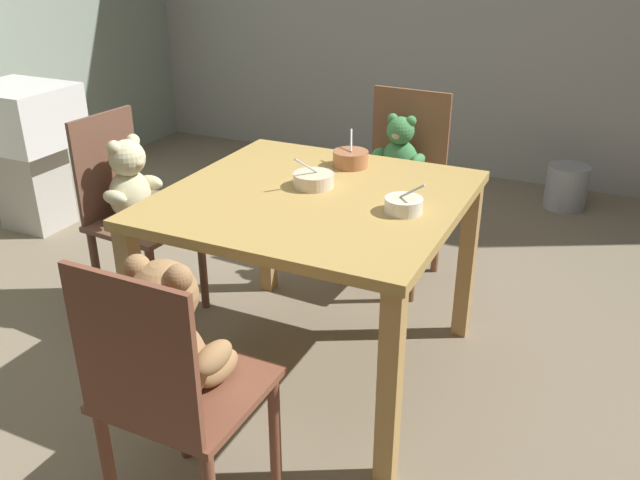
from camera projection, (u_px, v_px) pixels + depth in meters
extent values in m
cube|color=#7D6F59|center=(315.00, 367.00, 2.69)|extent=(5.20, 5.20, 0.04)
cube|color=#B08D48|center=(314.00, 198.00, 2.38)|extent=(1.03, 1.02, 0.04)
cube|color=#AB8651|center=(136.00, 318.00, 2.34)|extent=(0.06, 0.06, 0.69)
cube|color=#B3894C|center=(389.00, 390.00, 1.97)|extent=(0.06, 0.06, 0.69)
cube|color=#AF824C|center=(267.00, 222.00, 3.10)|extent=(0.06, 0.06, 0.69)
cube|color=#AB804C|center=(467.00, 261.00, 2.73)|extent=(0.06, 0.06, 0.69)
cube|color=brown|center=(393.00, 194.00, 3.15)|extent=(0.44, 0.42, 0.02)
cube|color=brown|center=(410.00, 136.00, 3.20)|extent=(0.38, 0.04, 0.45)
cylinder|color=brown|center=(342.00, 244.00, 3.19)|extent=(0.04, 0.04, 0.43)
cylinder|color=brown|center=(413.00, 259.00, 3.04)|extent=(0.04, 0.04, 0.43)
cylinder|color=brown|center=(371.00, 219.00, 3.46)|extent=(0.04, 0.04, 0.43)
cylinder|color=brown|center=(437.00, 232.00, 3.31)|extent=(0.04, 0.04, 0.43)
cube|color=tan|center=(393.00, 189.00, 3.14)|extent=(0.40, 0.38, 0.04)
ellipsoid|color=#42864A|center=(400.00, 161.00, 3.15)|extent=(0.18, 0.16, 0.20)
ellipsoid|color=#D5B18D|center=(396.00, 166.00, 3.11)|extent=(0.10, 0.06, 0.12)
sphere|color=#42864A|center=(400.00, 131.00, 3.08)|extent=(0.13, 0.13, 0.13)
ellipsoid|color=#D5B18D|center=(397.00, 135.00, 3.04)|extent=(0.05, 0.05, 0.04)
sphere|color=#42864A|center=(393.00, 119.00, 3.08)|extent=(0.05, 0.05, 0.05)
sphere|color=#42864A|center=(411.00, 121.00, 3.04)|extent=(0.05, 0.05, 0.05)
ellipsoid|color=#42864A|center=(379.00, 154.00, 3.16)|extent=(0.06, 0.12, 0.06)
ellipsoid|color=#42864A|center=(418.00, 160.00, 3.08)|extent=(0.06, 0.12, 0.06)
ellipsoid|color=#42864A|center=(381.00, 180.00, 3.11)|extent=(0.07, 0.13, 0.06)
ellipsoid|color=#42864A|center=(400.00, 183.00, 3.07)|extent=(0.07, 0.13, 0.06)
cube|color=brown|center=(145.00, 224.00, 2.84)|extent=(0.42, 0.40, 0.02)
cube|color=brown|center=(107.00, 165.00, 2.83)|extent=(0.05, 0.34, 0.44)
cylinder|color=brown|center=(154.00, 295.00, 2.74)|extent=(0.04, 0.04, 0.43)
cylinder|color=brown|center=(203.00, 265.00, 2.99)|extent=(0.04, 0.04, 0.43)
cylinder|color=brown|center=(97.00, 276.00, 2.89)|extent=(0.04, 0.04, 0.43)
cylinder|color=brown|center=(148.00, 249.00, 3.14)|extent=(0.04, 0.04, 0.43)
ellipsoid|color=beige|center=(130.00, 195.00, 2.82)|extent=(0.17, 0.20, 0.22)
ellipsoid|color=#DDB68C|center=(139.00, 199.00, 2.80)|extent=(0.06, 0.11, 0.13)
sphere|color=beige|center=(127.00, 158.00, 2.75)|extent=(0.15, 0.15, 0.15)
ellipsoid|color=#DDB68C|center=(137.00, 163.00, 2.73)|extent=(0.06, 0.06, 0.05)
sphere|color=beige|center=(114.00, 147.00, 2.69)|extent=(0.06, 0.06, 0.06)
sphere|color=beige|center=(133.00, 141.00, 2.77)|extent=(0.06, 0.06, 0.06)
ellipsoid|color=beige|center=(115.00, 198.00, 2.72)|extent=(0.13, 0.07, 0.06)
ellipsoid|color=beige|center=(151.00, 182.00, 2.88)|extent=(0.13, 0.07, 0.06)
ellipsoid|color=beige|center=(143.00, 220.00, 2.76)|extent=(0.15, 0.08, 0.07)
ellipsoid|color=beige|center=(160.00, 212.00, 2.84)|extent=(0.15, 0.08, 0.07)
cube|color=brown|center=(188.00, 389.00, 1.82)|extent=(0.41, 0.40, 0.02)
cube|color=brown|center=(133.00, 357.00, 1.58)|extent=(0.37, 0.02, 0.43)
cylinder|color=brown|center=(275.00, 435.00, 1.99)|extent=(0.04, 0.04, 0.43)
cylinder|color=brown|center=(182.00, 402.00, 2.12)|extent=(0.04, 0.04, 0.43)
cylinder|color=brown|center=(109.00, 472.00, 1.85)|extent=(0.04, 0.04, 0.43)
ellipsoid|color=#9C744A|center=(168.00, 361.00, 1.71)|extent=(0.22, 0.19, 0.25)
ellipsoid|color=beige|center=(182.00, 353.00, 1.76)|extent=(0.12, 0.07, 0.15)
sphere|color=#9C744A|center=(163.00, 295.00, 1.64)|extent=(0.18, 0.18, 0.18)
ellipsoid|color=beige|center=(180.00, 288.00, 1.70)|extent=(0.07, 0.06, 0.05)
sphere|color=#9C744A|center=(179.00, 278.00, 1.58)|extent=(0.07, 0.07, 0.07)
sphere|color=#9C744A|center=(137.00, 267.00, 1.63)|extent=(0.07, 0.07, 0.07)
ellipsoid|color=#9C744A|center=(213.00, 358.00, 1.67)|extent=(0.07, 0.14, 0.07)
ellipsoid|color=#9C744A|center=(136.00, 334.00, 1.77)|extent=(0.07, 0.14, 0.07)
ellipsoid|color=#9C744A|center=(218.00, 368.00, 1.83)|extent=(0.08, 0.16, 0.08)
ellipsoid|color=#9C744A|center=(183.00, 357.00, 1.88)|extent=(0.08, 0.16, 0.08)
cylinder|color=beige|center=(313.00, 180.00, 2.43)|extent=(0.15, 0.15, 0.05)
cylinder|color=beige|center=(313.00, 185.00, 2.44)|extent=(0.08, 0.08, 0.01)
cylinder|color=#C3BD93|center=(313.00, 174.00, 2.42)|extent=(0.12, 0.12, 0.01)
cylinder|color=#BCBCC1|center=(306.00, 166.00, 2.38)|extent=(0.05, 0.10, 0.08)
ellipsoid|color=#BCBCC1|center=(316.00, 175.00, 2.43)|extent=(0.03, 0.04, 0.01)
cylinder|color=#B36F48|center=(351.00, 159.00, 2.63)|extent=(0.14, 0.14, 0.06)
cylinder|color=#B36F48|center=(351.00, 165.00, 2.64)|extent=(0.08, 0.08, 0.01)
cylinder|color=beige|center=(351.00, 152.00, 2.62)|extent=(0.12, 0.12, 0.01)
cylinder|color=#BCBCC1|center=(351.00, 140.00, 2.63)|extent=(0.05, 0.09, 0.07)
ellipsoid|color=#BCBCC1|center=(351.00, 154.00, 2.61)|extent=(0.03, 0.04, 0.01)
cylinder|color=white|center=(404.00, 205.00, 2.21)|extent=(0.13, 0.13, 0.05)
cylinder|color=white|center=(403.00, 211.00, 2.22)|extent=(0.07, 0.07, 0.01)
cylinder|color=beige|center=(404.00, 199.00, 2.20)|extent=(0.10, 0.10, 0.01)
cylinder|color=#BCBCC1|center=(412.00, 191.00, 2.17)|extent=(0.09, 0.02, 0.06)
ellipsoid|color=#BCBCC1|center=(401.00, 200.00, 2.21)|extent=(0.03, 0.03, 0.01)
cube|color=#B7B2A8|center=(34.00, 186.00, 3.82)|extent=(0.32, 0.28, 0.49)
cube|color=white|center=(20.00, 116.00, 3.65)|extent=(0.53, 0.46, 0.32)
cube|color=#38383D|center=(16.00, 93.00, 3.59)|extent=(0.43, 0.37, 0.08)
cylinder|color=#93969B|center=(566.00, 187.00, 4.12)|extent=(0.25, 0.25, 0.27)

